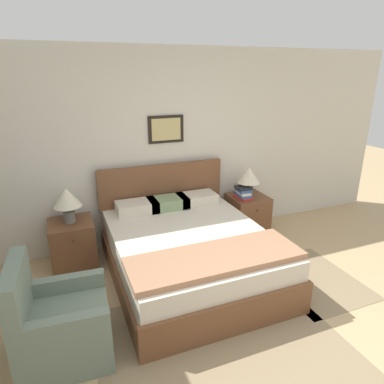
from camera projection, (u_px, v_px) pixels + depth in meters
ground_plane at (278, 366)px, 2.80m from camera, size 16.00×16.00×0.00m
wall_back at (172, 147)px, 4.67m from camera, size 7.14×0.09×2.60m
area_rug_main at (227, 354)px, 2.92m from camera, size 2.13×1.95×0.01m
area_rug_bedside at (312, 279)px, 3.97m from camera, size 0.95×1.19×0.01m
bed at (189, 251)px, 3.95m from camera, size 1.72×2.12×1.11m
armchair at (59, 326)px, 2.81m from camera, size 0.76×0.71×0.92m
nightstand_near_window at (73, 243)px, 4.22m from camera, size 0.52×0.54×0.56m
nightstand_by_door at (247, 214)px, 5.09m from camera, size 0.52×0.54×0.56m
table_lamp_near_window at (67, 199)px, 4.04m from camera, size 0.33×0.33×0.43m
table_lamp_by_door at (249, 177)px, 4.91m from camera, size 0.33×0.33×0.43m
book_thick_bottom at (243, 197)px, 4.90m from camera, size 0.21×0.29×0.04m
book_hardcover_middle at (243, 195)px, 4.89m from camera, size 0.18×0.27×0.03m
book_novel_upper at (243, 192)px, 4.87m from camera, size 0.16×0.24×0.04m
book_slim_near_top at (243, 190)px, 4.86m from camera, size 0.19×0.25×0.04m
book_paperback_top at (243, 188)px, 4.85m from camera, size 0.20×0.22×0.03m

